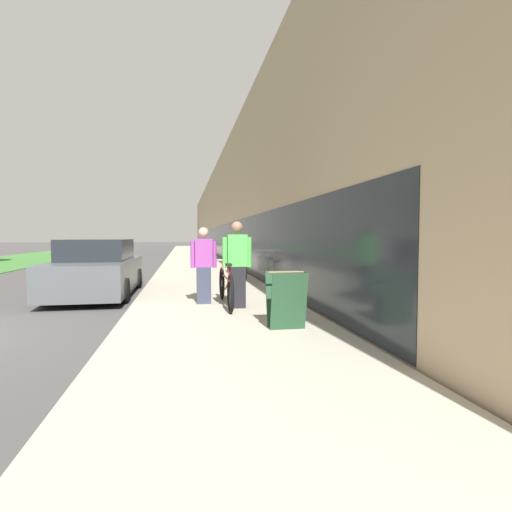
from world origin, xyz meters
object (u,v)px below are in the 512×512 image
object	(u,v)px
parked_sedan_curbside	(98,270)
cruiser_bike_nearest	(242,268)
tandem_bicycle	(226,287)
bike_rack_hoop	(236,267)
sandwich_board_sign	(286,300)
cruiser_bike_middle	(230,264)
person_bystander	(204,265)
person_rider	(237,265)

from	to	relation	value
parked_sedan_curbside	cruiser_bike_nearest	bearing A→B (deg)	24.16
cruiser_bike_nearest	parked_sedan_curbside	distance (m)	4.60
tandem_bicycle	bike_rack_hoop	size ratio (longest dim) A/B	2.89
sandwich_board_sign	parked_sedan_curbside	distance (m)	6.47
bike_rack_hoop	cruiser_bike_middle	world-z (taller)	cruiser_bike_middle
tandem_bicycle	cruiser_bike_middle	world-z (taller)	tandem_bicycle
person_bystander	parked_sedan_curbside	distance (m)	3.77
bike_rack_hoop	cruiser_bike_middle	size ratio (longest dim) A/B	0.46
person_rider	cruiser_bike_middle	bearing A→B (deg)	84.42
cruiser_bike_middle	bike_rack_hoop	bearing A→B (deg)	-93.86
cruiser_bike_middle	parked_sedan_curbside	distance (m)	5.96
sandwich_board_sign	person_bystander	bearing A→B (deg)	114.21
tandem_bicycle	person_bystander	size ratio (longest dim) A/B	1.49
bike_rack_hoop	sandwich_board_sign	size ratio (longest dim) A/B	0.94
tandem_bicycle	person_bystander	bearing A→B (deg)	141.85
tandem_bicycle	cruiser_bike_middle	bearing A→B (deg)	82.66
tandem_bicycle	cruiser_bike_nearest	xyz separation A→B (m)	(1.07, 4.86, 0.01)
cruiser_bike_middle	sandwich_board_sign	distance (m)	9.55
tandem_bicycle	person_bystander	distance (m)	0.71
tandem_bicycle	cruiser_bike_middle	distance (m)	7.38
tandem_bicycle	bike_rack_hoop	bearing A→B (deg)	79.46
cruiser_bike_middle	parked_sedan_curbside	size ratio (longest dim) A/B	0.39
person_bystander	tandem_bicycle	bearing A→B (deg)	-38.15
cruiser_bike_nearest	sandwich_board_sign	xyz separation A→B (m)	(-0.35, -7.08, 0.05)
person_bystander	cruiser_bike_nearest	distance (m)	4.78
person_rider	sandwich_board_sign	bearing A→B (deg)	-74.98
person_rider	bike_rack_hoop	world-z (taller)	person_rider
person_bystander	cruiser_bike_middle	xyz separation A→B (m)	(1.38, 6.98, -0.45)
cruiser_bike_middle	parked_sedan_curbside	xyz separation A→B (m)	(-4.07, -4.35, 0.18)
tandem_bicycle	sandwich_board_sign	world-z (taller)	tandem_bicycle
person_bystander	bike_rack_hoop	xyz separation A→B (m)	(1.14, 3.44, -0.31)
tandem_bicycle	cruiser_bike_nearest	distance (m)	4.98
person_rider	tandem_bicycle	bearing A→B (deg)	123.65
person_rider	sandwich_board_sign	distance (m)	2.04
bike_rack_hoop	cruiser_bike_middle	distance (m)	3.55
parked_sedan_curbside	person_rider	bearing A→B (deg)	-44.53
person_rider	sandwich_board_sign	world-z (taller)	person_rider
tandem_bicycle	sandwich_board_sign	size ratio (longest dim) A/B	2.71
cruiser_bike_middle	sandwich_board_sign	xyz separation A→B (m)	(-0.23, -9.55, 0.08)
person_rider	cruiser_bike_nearest	bearing A→B (deg)	80.44
tandem_bicycle	cruiser_bike_nearest	bearing A→B (deg)	77.62
cruiser_bike_nearest	sandwich_board_sign	world-z (taller)	cruiser_bike_nearest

